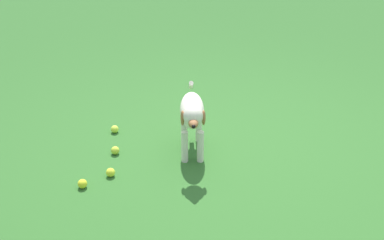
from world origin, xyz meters
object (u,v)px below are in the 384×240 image
object	(u,v)px
tennis_ball_1	(82,184)
tennis_ball_3	(115,129)
tennis_ball_0	(111,172)
dog	(192,114)
tennis_ball_2	(115,150)

from	to	relation	value
tennis_ball_1	tennis_ball_3	distance (m)	0.81
tennis_ball_0	tennis_ball_3	xyz separation A→B (m)	(0.32, 0.58, 0.00)
dog	tennis_ball_3	distance (m)	0.82
tennis_ball_0	dog	bearing A→B (deg)	-6.84
tennis_ball_1	tennis_ball_3	size ratio (longest dim) A/B	1.00
dog	tennis_ball_1	size ratio (longest dim) A/B	10.44
tennis_ball_2	tennis_ball_3	size ratio (longest dim) A/B	1.00
tennis_ball_1	tennis_ball_0	bearing A→B (deg)	4.06
tennis_ball_0	tennis_ball_2	world-z (taller)	same
tennis_ball_0	tennis_ball_3	distance (m)	0.66
dog	tennis_ball_1	world-z (taller)	dog
tennis_ball_1	tennis_ball_2	xyz separation A→B (m)	(0.39, 0.28, 0.00)
tennis_ball_1	dog	bearing A→B (deg)	-4.12
tennis_ball_1	tennis_ball_2	distance (m)	0.48
dog	tennis_ball_1	distance (m)	0.95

